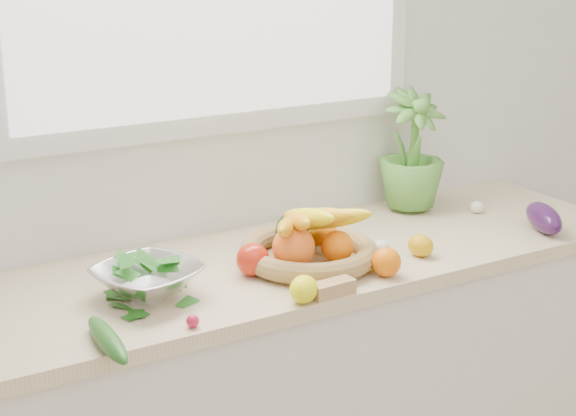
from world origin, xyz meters
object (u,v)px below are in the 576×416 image
potted_herb (412,149)px  colander_with_spinach (147,273)px  apple (253,260)px  cucumber (107,339)px  eggplant (544,218)px  fruit_basket (308,245)px

potted_herb → colander_with_spinach: 1.03m
colander_with_spinach → apple: bearing=-0.4°
cucumber → eggplant: bearing=3.6°
cucumber → fruit_basket: 0.67m
eggplant → fruit_basket: (-0.75, 0.13, 0.01)m
potted_herb → cucumber: bearing=-158.7°
apple → colander_with_spinach: (-0.29, 0.00, 0.02)m
eggplant → colander_with_spinach: colander_with_spinach is taller
cucumber → potted_herb: size_ratio=0.66×
apple → colander_with_spinach: colander_with_spinach is taller
cucumber → potted_herb: potted_herb is taller
apple → potted_herb: (0.70, 0.24, 0.16)m
apple → cucumber: size_ratio=0.35×
potted_herb → apple: bearing=-160.9°
apple → cucumber: 0.52m
colander_with_spinach → eggplant: bearing=-6.1°
eggplant → fruit_basket: size_ratio=0.53×
apple → colander_with_spinach: size_ratio=0.27×
apple → eggplant: bearing=-8.0°
potted_herb → colander_with_spinach: bearing=-166.3°
fruit_basket → apple: bearing=179.2°
potted_herb → fruit_basket: bearing=-155.5°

